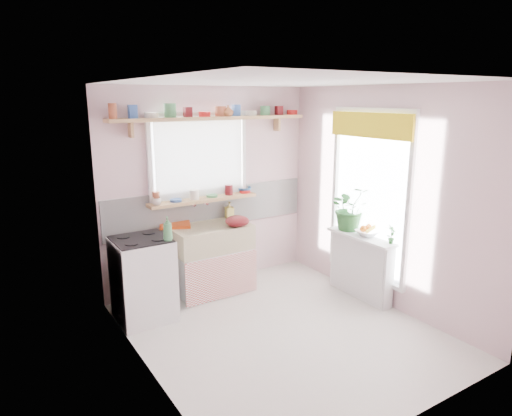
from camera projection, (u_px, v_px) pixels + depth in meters
room at (287, 182)px, 5.46m from camera, size 3.20×3.20×3.20m
sink_unit at (212, 258)px, 5.61m from camera, size 0.95×0.65×1.11m
cooker at (143, 279)px, 4.91m from camera, size 0.58×0.58×0.93m
radiator_ledge at (361, 265)px, 5.48m from camera, size 0.22×0.95×0.78m
windowsill at (203, 200)px, 5.60m from camera, size 1.40×0.22×0.04m
pine_shelf at (213, 118)px, 5.44m from camera, size 2.52×0.24×0.04m
shelf_crockery at (209, 112)px, 5.40m from camera, size 2.47×0.11×0.12m
sill_crockery at (199, 194)px, 5.55m from camera, size 1.35×0.11×0.12m
dish_tray at (175, 225)px, 5.48m from camera, size 0.43×0.39×0.04m
colander at (237, 221)px, 5.47m from camera, size 0.33×0.33×0.13m
jade_plant at (350, 208)px, 5.55m from camera, size 0.61×0.56×0.56m
fruit_bowl at (367, 233)px, 5.36m from camera, size 0.28×0.28×0.07m
herb_pot at (391, 234)px, 5.05m from camera, size 0.13×0.11×0.22m
soap_bottle_sink at (229, 210)px, 5.85m from camera, size 0.11×0.11×0.21m
sill_cup at (157, 201)px, 5.21m from camera, size 0.14×0.14×0.09m
sill_bowl at (244, 189)px, 5.96m from camera, size 0.21×0.21×0.06m
shelf_vase at (228, 111)px, 5.46m from camera, size 0.13×0.13×0.13m
cooker_bottle at (168, 229)px, 4.71m from camera, size 0.12×0.12×0.25m
fruit at (367, 228)px, 5.36m from camera, size 0.20×0.14×0.10m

